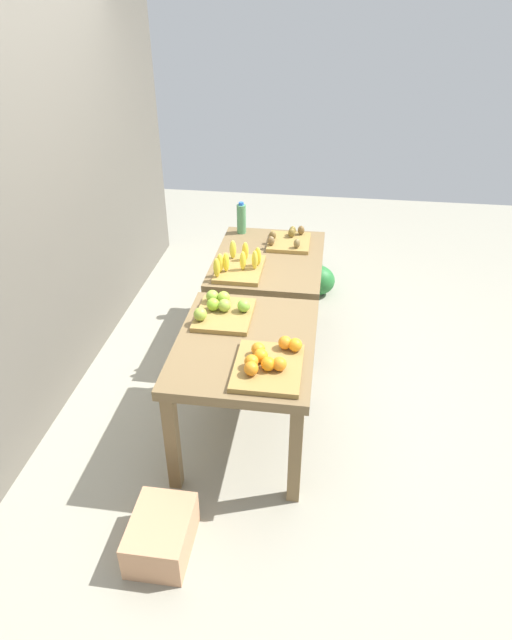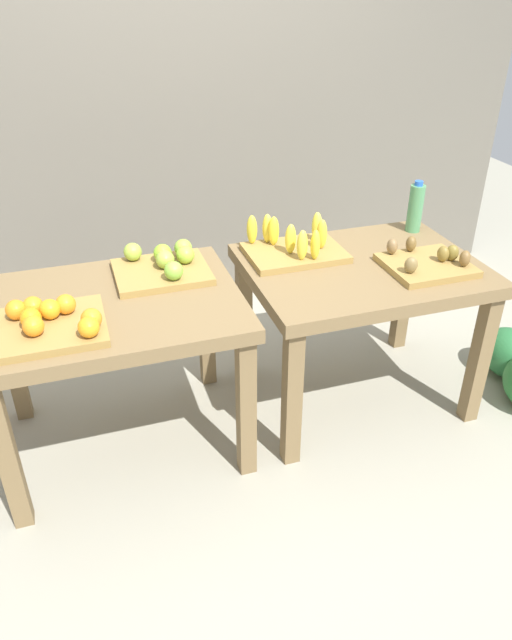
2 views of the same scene
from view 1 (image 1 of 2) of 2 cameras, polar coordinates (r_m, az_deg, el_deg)
name	(u,v)px [view 1 (image 1 of 2)]	position (r m, az deg, el deg)	size (l,w,h in m)	color
ground_plane	(258,380)	(4.04, 0.24, -6.29)	(8.00, 8.00, 0.00)	gray
back_wall	(42,170)	(3.74, -21.38, 14.35)	(4.40, 0.12, 3.00)	#645E53
display_table_left	(246,356)	(3.22, -1.10, -3.73)	(1.04, 0.80, 0.73)	brown
display_table_right	(269,269)	(4.16, 1.32, 5.30)	(1.04, 0.80, 0.73)	brown
orange_bin	(268,363)	(2.92, 1.30, -4.46)	(0.44, 0.36, 0.11)	olive
apple_bin	(222,310)	(3.37, -3.52, 1.05)	(0.40, 0.35, 0.11)	olive
banana_crate	(239,265)	(3.89, -1.80, 5.71)	(0.44, 0.32, 0.17)	olive
kiwi_bin	(289,241)	(4.32, 3.43, 8.25)	(0.36, 0.32, 0.10)	olive
water_bottle	(241,219)	(4.48, -1.53, 10.51)	(0.07, 0.07, 0.26)	#4C8C59
watermelon_pile	(307,269)	(5.19, 5.29, 5.31)	(0.63, 0.63, 0.48)	#246B2F
cardboard_produce_box	(161,535)	(3.03, -9.82, -21.15)	(0.40, 0.30, 0.22)	tan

